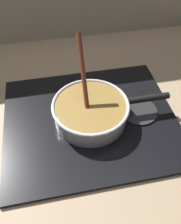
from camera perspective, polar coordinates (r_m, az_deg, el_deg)
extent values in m
cube|color=#9E8466|center=(0.68, -8.58, -21.12)|extent=(2.40, 1.60, 0.04)
cube|color=black|center=(0.79, 0.00, -1.83)|extent=(0.56, 0.48, 0.01)
torus|color=#592D0C|center=(0.78, 0.00, -1.36)|extent=(0.18, 0.18, 0.01)
cylinder|color=#262628|center=(0.82, 11.31, 0.31)|extent=(0.13, 0.13, 0.01)
cylinder|color=silver|center=(0.76, 0.00, 0.00)|extent=(0.23, 0.23, 0.06)
cylinder|color=olive|center=(0.76, 0.00, 0.20)|extent=(0.22, 0.22, 0.06)
torus|color=silver|center=(0.74, 0.00, 1.65)|extent=(0.24, 0.24, 0.01)
cylinder|color=black|center=(0.79, 13.49, 3.19)|extent=(0.14, 0.02, 0.02)
cylinder|color=#E5CC7A|center=(0.76, -5.30, 1.81)|extent=(0.04, 0.04, 0.01)
cylinder|color=#E5CC7A|center=(0.75, 2.46, 1.22)|extent=(0.03, 0.03, 0.01)
cylinder|color=#EDD88C|center=(0.75, -0.95, 1.06)|extent=(0.03, 0.03, 0.01)
cylinder|color=beige|center=(0.72, 0.50, -0.87)|extent=(0.03, 0.03, 0.01)
cylinder|color=#EDD88C|center=(0.70, 4.89, -2.94)|extent=(0.03, 0.03, 0.01)
cylinder|color=#E5CC7A|center=(0.81, -1.51, 5.57)|extent=(0.03, 0.03, 0.01)
cylinder|color=#EDD88C|center=(0.78, 5.49, 3.12)|extent=(0.03, 0.03, 0.01)
cylinder|color=#E5CC7A|center=(0.80, 2.05, 4.76)|extent=(0.03, 0.03, 0.01)
cylinder|color=maroon|center=(0.72, -1.72, 8.92)|extent=(0.01, 0.14, 0.21)
cube|color=brown|center=(0.74, -0.64, -0.21)|extent=(0.03, 0.04, 0.01)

